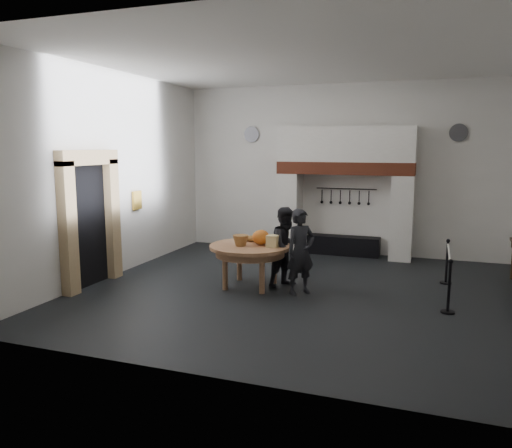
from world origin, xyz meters
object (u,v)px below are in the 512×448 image
(barrier_post_near, at_px, (449,288))
(barrier_post_far, at_px, (447,263))
(iron_range, at_px, (343,245))
(visitor_near, at_px, (301,252))
(work_table, at_px, (250,247))
(visitor_far, at_px, (287,247))

(barrier_post_near, height_order, barrier_post_far, same)
(iron_range, bearing_deg, visitor_near, -92.76)
(iron_range, relative_size, work_table, 1.14)
(visitor_far, distance_m, barrier_post_far, 3.42)
(iron_range, relative_size, barrier_post_near, 2.11)
(work_table, xyz_separation_m, barrier_post_far, (3.82, 1.60, -0.39))
(work_table, xyz_separation_m, barrier_post_near, (3.82, -0.40, -0.39))
(visitor_near, bearing_deg, barrier_post_near, -51.43)
(visitor_far, bearing_deg, work_table, 141.91)
(visitor_far, distance_m, barrier_post_near, 3.22)
(visitor_near, height_order, visitor_far, visitor_near)
(iron_range, relative_size, barrier_post_far, 2.11)
(barrier_post_near, bearing_deg, work_table, 174.08)
(iron_range, height_order, barrier_post_far, barrier_post_far)
(iron_range, height_order, visitor_far, visitor_far)
(barrier_post_near, distance_m, barrier_post_far, 2.00)
(barrier_post_far, bearing_deg, iron_range, 140.39)
(work_table, height_order, visitor_far, visitor_far)
(visitor_far, bearing_deg, visitor_near, -104.69)
(iron_range, height_order, barrier_post_near, barrier_post_near)
(barrier_post_far, bearing_deg, work_table, -157.24)
(work_table, xyz_separation_m, visitor_near, (1.10, -0.12, 0.00))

